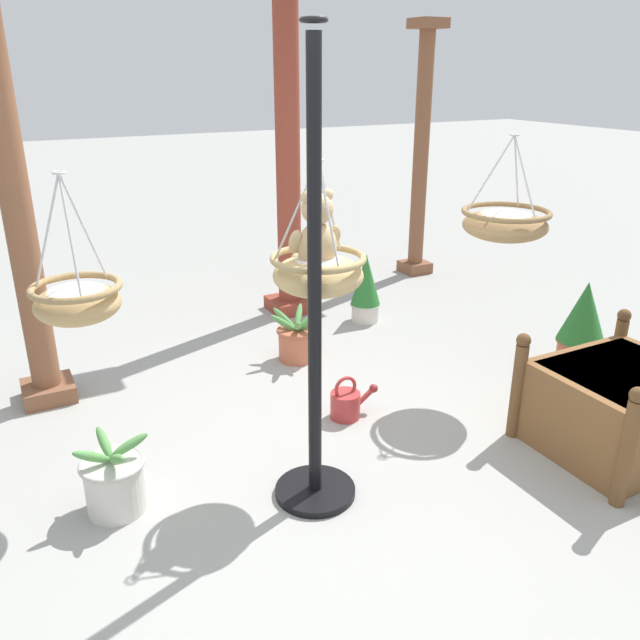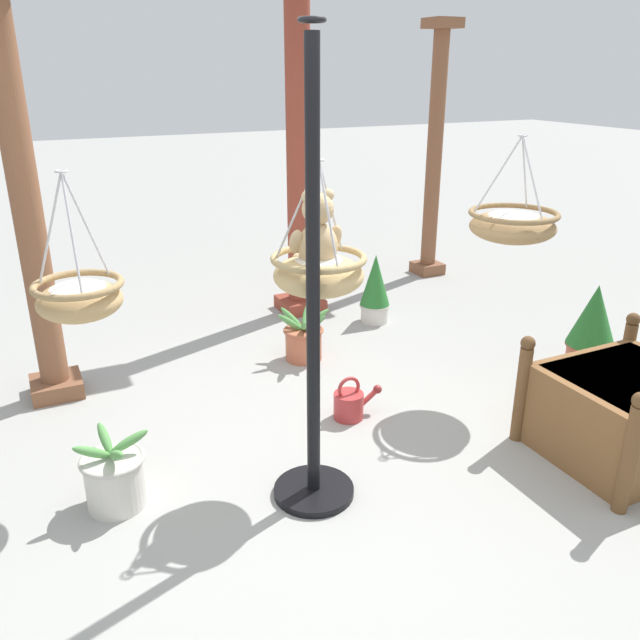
# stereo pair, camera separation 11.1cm
# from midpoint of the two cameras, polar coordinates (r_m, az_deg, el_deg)

# --- Properties ---
(ground_plane) EXTENTS (40.00, 40.00, 0.00)m
(ground_plane) POSITION_cam_midpoint_polar(r_m,az_deg,el_deg) (3.81, -0.76, -13.66)
(ground_plane) COLOR #9E9E99
(display_pole_central) EXTENTS (0.44, 0.44, 2.38)m
(display_pole_central) POSITION_cam_midpoint_polar(r_m,az_deg,el_deg) (3.30, -1.43, -4.75)
(display_pole_central) COLOR black
(display_pole_central) RESTS_ON ground
(hanging_basket_with_teddy) EXTENTS (0.51, 0.51, 0.71)m
(hanging_basket_with_teddy) POSITION_cam_midpoint_polar(r_m,az_deg,el_deg) (3.40, -1.10, 4.24)
(hanging_basket_with_teddy) COLOR tan
(teddy_bear) EXTENTS (0.29, 0.26, 0.43)m
(teddy_bear) POSITION_cam_midpoint_polar(r_m,az_deg,el_deg) (3.37, -1.29, 7.39)
(teddy_bear) COLOR tan
(hanging_basket_left_high) EXTENTS (0.45, 0.45, 0.75)m
(hanging_basket_left_high) POSITION_cam_midpoint_polar(r_m,az_deg,el_deg) (3.46, -21.49, 1.61)
(hanging_basket_left_high) COLOR tan
(hanging_basket_right_low) EXTENTS (0.59, 0.59, 0.69)m
(hanging_basket_right_low) POSITION_cam_midpoint_polar(r_m,az_deg,el_deg) (4.52, 15.35, 8.25)
(hanging_basket_right_low) COLOR #A37F51
(greenhouse_pillar_left) EXTENTS (0.31, 0.31, 2.64)m
(greenhouse_pillar_left) POSITION_cam_midpoint_polar(r_m,az_deg,el_deg) (7.21, 8.43, 13.94)
(greenhouse_pillar_left) COLOR brown
(greenhouse_pillar_left) RESTS_ON ground
(greenhouse_pillar_right) EXTENTS (0.36, 0.36, 2.75)m
(greenhouse_pillar_right) POSITION_cam_midpoint_polar(r_m,az_deg,el_deg) (4.59, -25.75, 8.49)
(greenhouse_pillar_right) COLOR brown
(greenhouse_pillar_right) RESTS_ON ground
(greenhouse_pillar_far_back) EXTENTS (0.41, 0.41, 3.01)m
(greenhouse_pillar_far_back) POSITION_cam_midpoint_polar(r_m,az_deg,el_deg) (5.89, -3.41, 14.27)
(greenhouse_pillar_far_back) COLOR brown
(greenhouse_pillar_far_back) RESTS_ON ground
(wooden_planter_box) EXTENTS (0.98, 0.88, 0.70)m
(wooden_planter_box) POSITION_cam_midpoint_polar(r_m,az_deg,el_deg) (4.29, 24.23, -6.96)
(wooden_planter_box) COLOR brown
(wooden_planter_box) RESTS_ON ground
(potted_plant_flowering_red) EXTENTS (0.45, 0.43, 0.42)m
(potted_plant_flowering_red) POSITION_cam_midpoint_polar(r_m,az_deg,el_deg) (5.13, -2.69, -1.71)
(potted_plant_flowering_red) COLOR #BC6042
(potted_plant_flowering_red) RESTS_ON ground
(potted_plant_tall_leafy) EXTENTS (0.28, 0.28, 0.64)m
(potted_plant_tall_leafy) POSITION_cam_midpoint_polar(r_m,az_deg,el_deg) (5.86, 3.51, 2.80)
(potted_plant_tall_leafy) COLOR beige
(potted_plant_tall_leafy) RESTS_ON ground
(potted_plant_conical_shrub) EXTENTS (0.40, 0.40, 0.44)m
(potted_plant_conical_shrub) POSITION_cam_midpoint_polar(r_m,az_deg,el_deg) (3.64, -18.55, -13.28)
(potted_plant_conical_shrub) COLOR beige
(potted_plant_conical_shrub) RESTS_ON ground
(potted_plant_trailing_ivy) EXTENTS (0.35, 0.35, 0.71)m
(potted_plant_trailing_ivy) POSITION_cam_midpoint_polar(r_m,az_deg,el_deg) (5.24, 21.57, -0.52)
(potted_plant_trailing_ivy) COLOR #AD563D
(potted_plant_trailing_ivy) RESTS_ON ground
(watering_can) EXTENTS (0.35, 0.20, 0.30)m
(watering_can) POSITION_cam_midpoint_polar(r_m,az_deg,el_deg) (4.33, 1.61, -7.35)
(watering_can) COLOR #B23333
(watering_can) RESTS_ON ground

